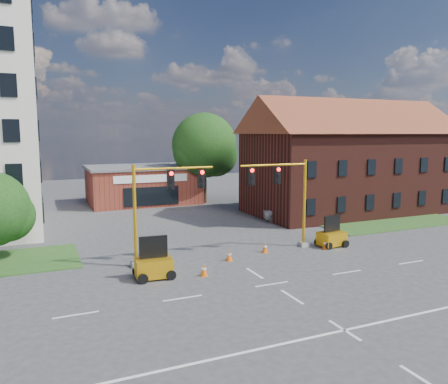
% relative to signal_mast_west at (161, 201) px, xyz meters
% --- Properties ---
extents(ground, '(120.00, 120.00, 0.00)m').
position_rel_signal_mast_west_xyz_m(ground, '(4.36, -6.00, -3.92)').
color(ground, '#3D3C3F').
rests_on(ground, ground).
extents(grass_verge_ne, '(14.00, 4.00, 0.08)m').
position_rel_signal_mast_west_xyz_m(grass_verge_ne, '(22.36, 3.00, -3.88)').
color(grass_verge_ne, '#23511E').
rests_on(grass_verge_ne, ground).
extents(lane_markings, '(60.00, 36.00, 0.01)m').
position_rel_signal_mast_west_xyz_m(lane_markings, '(4.36, -9.00, -3.91)').
color(lane_markings, white).
rests_on(lane_markings, ground).
extents(brick_shop, '(12.40, 8.40, 4.30)m').
position_rel_signal_mast_west_xyz_m(brick_shop, '(4.36, 23.99, -1.76)').
color(brick_shop, maroon).
rests_on(brick_shop, ground).
extents(townhouse_row, '(21.00, 11.00, 11.50)m').
position_rel_signal_mast_west_xyz_m(townhouse_row, '(22.36, 10.00, 2.01)').
color(townhouse_row, '#4A1D16').
rests_on(townhouse_row, ground).
extents(tree_large, '(7.76, 7.39, 10.33)m').
position_rel_signal_mast_west_xyz_m(tree_large, '(11.23, 21.08, 2.44)').
color(tree_large, '#332112').
rests_on(tree_large, ground).
extents(signal_mast_west, '(5.30, 0.60, 6.20)m').
position_rel_signal_mast_west_xyz_m(signal_mast_west, '(0.00, 0.00, 0.00)').
color(signal_mast_west, gray).
rests_on(signal_mast_west, ground).
extents(signal_mast_east, '(5.30, 0.60, 6.20)m').
position_rel_signal_mast_west_xyz_m(signal_mast_east, '(8.71, 0.00, 0.00)').
color(signal_mast_east, gray).
rests_on(signal_mast_east, ground).
extents(trailer_west, '(2.10, 1.48, 2.29)m').
position_rel_signal_mast_west_xyz_m(trailer_west, '(-1.19, -2.50, -3.20)').
color(trailer_west, '#EAA613').
rests_on(trailer_west, ground).
extents(trailer_east, '(2.02, 1.49, 2.13)m').
position_rel_signal_mast_west_xyz_m(trailer_east, '(12.20, -0.80, -3.25)').
color(trailer_east, '#EAA613').
rests_on(trailer_east, ground).
extents(cone_a, '(0.40, 0.40, 0.70)m').
position_rel_signal_mast_west_xyz_m(cone_a, '(1.50, -3.28, -3.58)').
color(cone_a, orange).
rests_on(cone_a, ground).
extents(cone_b, '(0.40, 0.40, 0.70)m').
position_rel_signal_mast_west_xyz_m(cone_b, '(4.03, -1.14, -3.58)').
color(cone_b, orange).
rests_on(cone_b, ground).
extents(cone_c, '(0.40, 0.40, 0.70)m').
position_rel_signal_mast_west_xyz_m(cone_c, '(11.31, -1.25, -3.58)').
color(cone_c, orange).
rests_on(cone_c, ground).
extents(cone_d, '(0.40, 0.40, 0.70)m').
position_rel_signal_mast_west_xyz_m(cone_d, '(7.03, -0.36, -3.58)').
color(cone_d, orange).
rests_on(cone_d, ground).
extents(pickup_white, '(5.59, 4.17, 1.41)m').
position_rel_signal_mast_west_xyz_m(pickup_white, '(14.48, 8.31, -3.21)').
color(pickup_white, white).
rests_on(pickup_white, ground).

